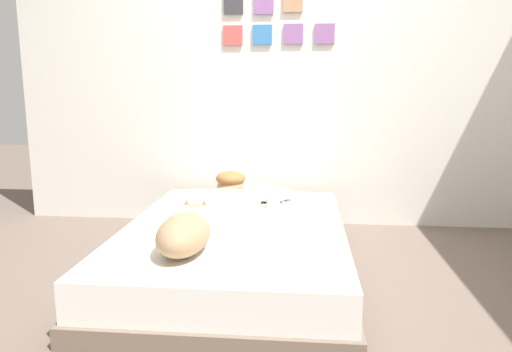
# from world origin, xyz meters

# --- Properties ---
(ground_plane) EXTENTS (12.72, 12.72, 0.00)m
(ground_plane) POSITION_xyz_m (0.00, 0.00, 0.00)
(ground_plane) COLOR #66564C
(back_wall) EXTENTS (4.36, 0.12, 2.50)m
(back_wall) POSITION_xyz_m (-0.00, 1.39, 1.25)
(back_wall) COLOR silver
(back_wall) RESTS_ON ground
(bed) EXTENTS (1.36, 1.97, 0.31)m
(bed) POSITION_xyz_m (-0.20, 0.20, 0.15)
(bed) COLOR #726051
(bed) RESTS_ON ground
(pillow) EXTENTS (0.52, 0.32, 0.11)m
(pillow) POSITION_xyz_m (-0.10, 0.85, 0.36)
(pillow) COLOR white
(pillow) RESTS_ON bed
(person_lying) EXTENTS (0.43, 0.92, 0.27)m
(person_lying) POSITION_xyz_m (-0.28, 0.19, 0.41)
(person_lying) COLOR white
(person_lying) RESTS_ON bed
(dog) EXTENTS (0.26, 0.57, 0.21)m
(dog) POSITION_xyz_m (-0.38, -0.30, 0.41)
(dog) COLOR #9E7A56
(dog) RESTS_ON bed
(coffee_cup) EXTENTS (0.12, 0.09, 0.07)m
(coffee_cup) POSITION_xyz_m (0.01, 0.62, 0.35)
(coffee_cup) COLOR white
(coffee_cup) RESTS_ON bed
(cell_phone) EXTENTS (0.07, 0.14, 0.01)m
(cell_phone) POSITION_xyz_m (-0.41, 0.27, 0.31)
(cell_phone) COLOR black
(cell_phone) RESTS_ON bed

